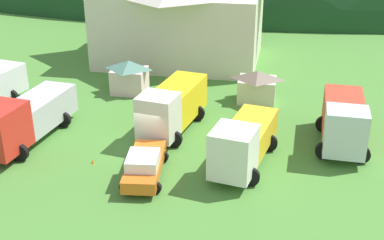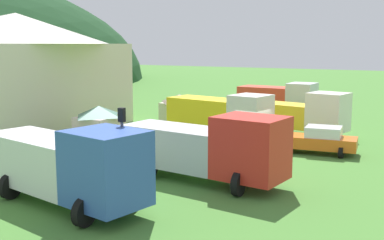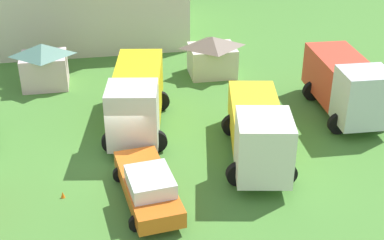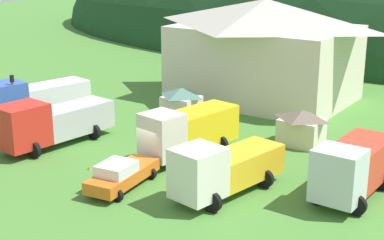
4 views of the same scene
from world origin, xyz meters
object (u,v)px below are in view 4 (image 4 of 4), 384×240
Objects in this scene: play_shed_pink at (181,104)px; play_shed_cream at (301,127)px; depot_building at (265,49)px; traffic_cone_near_pickup at (89,170)px; tow_truck_silver at (352,166)px; traffic_light_west at (14,96)px; flatbed_truck_yellow at (187,130)px; heavy_rig_striped at (223,168)px; service_pickup_orange at (121,174)px; box_truck_blue at (33,98)px; crane_truck_red at (51,122)px.

play_shed_cream is at bearing -0.17° from play_shed_pink.
depot_building is 21.83m from traffic_cone_near_pickup.
play_shed_cream is 0.46× the size of tow_truck_silver.
depot_building is 21.62m from traffic_light_west.
traffic_cone_near_pickup is (-3.63, -5.39, -1.80)m from flatbed_truck_yellow.
traffic_light_west is 7.33× the size of traffic_cone_near_pickup.
heavy_rig_striped is 1.43× the size of service_pickup_orange.
traffic_light_west is (-25.04, -2.13, 0.75)m from tow_truck_silver.
play_shed_cream is at bearing 118.59° from box_truck_blue.
depot_building reaches higher than box_truck_blue.
traffic_cone_near_pickup is (-14.63, -5.12, -1.79)m from tow_truck_silver.
play_shed_pink is 12.64m from traffic_light_west.
play_shed_cream is 14.69m from traffic_cone_near_pickup.
crane_truck_red is at bearing -114.85° from service_pickup_orange.
crane_truck_red is 5.40m from traffic_light_west.
play_shed_cream is at bearing 131.50° from crane_truck_red.
service_pickup_orange is (14.50, -6.28, -0.94)m from box_truck_blue.
flatbed_truck_yellow is at bearing -51.92° from play_shed_pink.
depot_building is at bearing -160.89° from flatbed_truck_yellow.
depot_building is 21.44m from tow_truck_silver.
tow_truck_silver is at bearing -22.45° from play_shed_pink.
box_truck_blue is at bearing -114.84° from crane_truck_red.
box_truck_blue is 12.35m from traffic_cone_near_pickup.
depot_building is at bearing 87.67° from traffic_cone_near_pickup.
traffic_cone_near_pickup is at bearing -70.94° from heavy_rig_striped.
depot_building is at bearing 169.02° from crane_truck_red.
traffic_light_west is (-5.20, 1.19, 0.80)m from crane_truck_red.
box_truck_blue reaches higher than flatbed_truck_yellow.
heavy_rig_striped is 13.50× the size of traffic_cone_near_pickup.
depot_building is 2.96× the size of service_pickup_orange.
tow_truck_silver is 1.60× the size of traffic_light_west.
traffic_cone_near_pickup is (1.33, -11.72, -1.37)m from play_shed_pink.
depot_building is 20.14m from box_truck_blue.
tow_truck_silver is at bearing -48.42° from play_shed_cream.
heavy_rig_striped is (7.88, -19.99, -2.96)m from depot_building.
play_shed_cream is 10.36m from heavy_rig_striped.
traffic_light_west is at bearing -83.11° from tow_truck_silver.
crane_truck_red is 15.31× the size of traffic_cone_near_pickup.
service_pickup_orange is (4.82, -12.69, -0.54)m from play_shed_pink.
traffic_cone_near_pickup is at bearing -112.68° from service_pickup_orange.
crane_truck_red is 2.09× the size of traffic_light_west.
play_shed_cream is 0.57× the size of service_pickup_orange.
play_shed_pink is 0.69× the size of traffic_light_west.
flatbed_truck_yellow is 13.31× the size of traffic_cone_near_pickup.
play_shed_pink is 13.58m from service_pickup_orange.
box_truck_blue is 1.63× the size of service_pickup_orange.
heavy_rig_striped reaches higher than traffic_cone_near_pickup.
flatbed_truck_yellow is 0.99× the size of heavy_rig_striped.
depot_building reaches higher than crane_truck_red.
tow_truck_silver is at bearing -49.66° from depot_building.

